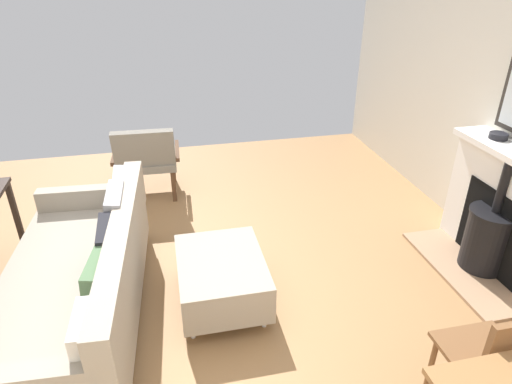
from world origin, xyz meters
TOP-DOWN VIEW (x-y plane):
  - ground_plane at (0.00, 0.00)m, footprint 5.55×6.00m
  - fireplace at (-2.55, 0.26)m, footprint 0.66×1.31m
  - mantel_bowl_near at (-2.60, -0.09)m, footprint 0.14×0.14m
  - sofa at (0.65, 0.16)m, footprint 1.02×2.07m
  - ottoman at (-0.29, 0.19)m, footprint 0.62×0.80m
  - armchair_accent at (0.21, -1.63)m, footprint 0.70×0.62m
  - dining_chair_near_fireplace at (-1.49, 1.49)m, footprint 0.40×0.40m

SIDE VIEW (x-z plane):
  - ground_plane at x=0.00m, z-range -0.01..0.00m
  - ottoman at x=-0.29m, z-range 0.04..0.42m
  - sofa at x=0.65m, z-range -0.06..0.74m
  - fireplace at x=-2.55m, z-range -0.05..0.95m
  - armchair_accent at x=0.21m, z-range 0.06..0.87m
  - dining_chair_near_fireplace at x=-1.49m, z-range 0.09..0.94m
  - mantel_bowl_near at x=-2.60m, z-range 1.01..1.06m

